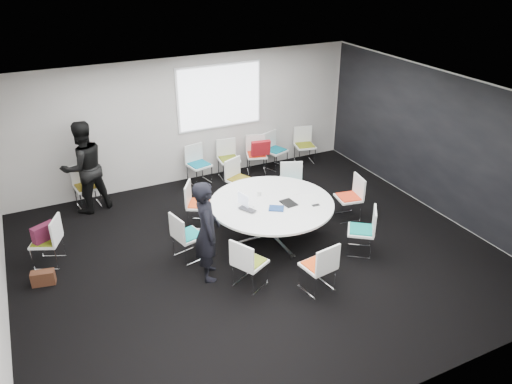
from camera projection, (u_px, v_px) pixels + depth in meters
name	position (u px, v px, depth m)	size (l,w,h in m)	color
room_shell	(261.00, 181.00, 8.23)	(8.08, 7.08, 2.88)	black
conference_table	(272.00, 211.00, 9.08)	(2.25, 2.25, 0.73)	silver
projection_screen	(220.00, 97.00, 11.07)	(1.90, 0.03, 1.35)	white
chair_ring_a	(348.00, 205.00, 9.85)	(0.52, 0.53, 0.88)	silver
chair_ring_b	(292.00, 192.00, 10.37)	(0.59, 0.59, 0.88)	silver
chair_ring_c	(240.00, 187.00, 10.58)	(0.60, 0.60, 0.88)	silver
chair_ring_d	(199.00, 212.00, 9.60)	(0.62, 0.62, 0.88)	silver
chair_ring_e	(188.00, 244.00, 8.60)	(0.54, 0.55, 0.88)	silver
chair_ring_f	(249.00, 271.00, 7.89)	(0.61, 0.61, 0.88)	silver
chair_ring_g	(318.00, 275.00, 7.80)	(0.52, 0.51, 0.88)	silver
chair_ring_h	(361.00, 239.00, 8.75)	(0.63, 0.64, 0.88)	silver
chair_back_a	(199.00, 172.00, 11.28)	(0.54, 0.54, 0.88)	silver
chair_back_b	(229.00, 166.00, 11.57)	(0.50, 0.49, 0.88)	silver
chair_back_c	(257.00, 162.00, 11.80)	(0.58, 0.57, 0.88)	silver
chair_back_d	(275.00, 157.00, 12.04)	(0.59, 0.58, 0.88)	silver
chair_back_e	(304.00, 152.00, 12.32)	(0.55, 0.54, 0.88)	silver
chair_spare_left	(49.00, 250.00, 8.44)	(0.60, 0.60, 0.88)	silver
chair_person_back	(88.00, 194.00, 10.29)	(0.51, 0.50, 0.88)	silver
person_main	(207.00, 231.00, 7.87)	(0.62, 0.41, 1.71)	black
person_back	(84.00, 167.00, 9.85)	(0.92, 0.72, 1.90)	black
laptop	(249.00, 209.00, 8.76)	(0.33, 0.21, 0.03)	#333338
laptop_lid	(243.00, 200.00, 8.81)	(0.30, 0.02, 0.22)	silver
notebook_black	(289.00, 203.00, 8.96)	(0.22, 0.30, 0.02)	black
tablet_folio	(276.00, 208.00, 8.77)	(0.26, 0.20, 0.03)	navy
papers_right	(292.00, 193.00, 9.34)	(0.30, 0.21, 0.00)	silver
papers_front	(309.00, 197.00, 9.20)	(0.30, 0.21, 0.00)	silver
cup	(259.00, 194.00, 9.21)	(0.08, 0.08, 0.09)	white
phone	(316.00, 205.00, 8.90)	(0.14, 0.07, 0.01)	black
maroon_bag	(44.00, 232.00, 8.28)	(0.40, 0.14, 0.28)	#51152C
brown_bag	(43.00, 278.00, 7.99)	(0.36, 0.16, 0.24)	#412215
red_jacket	(261.00, 148.00, 11.43)	(0.44, 0.10, 0.35)	maroon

